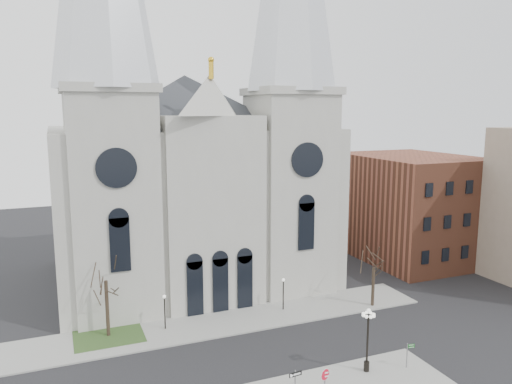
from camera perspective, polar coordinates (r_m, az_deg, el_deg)
name	(u,v)px	position (r m, az deg, el deg)	size (l,w,h in m)	color
ground	(276,379)	(40.29, 2.30, -20.53)	(160.00, 160.00, 0.00)	black
sidewalk_far	(229,321)	(49.39, -3.15, -14.52)	(40.00, 6.00, 0.14)	gray
grass_patch	(109,336)	(48.24, -16.49, -15.50)	(6.00, 5.00, 0.18)	#2E4D21
cathedral	(192,124)	(56.52, -7.27, 7.71)	(33.00, 26.66, 54.00)	#A2A197
bg_building_brick	(410,207)	(71.01, 17.23, -1.63)	(14.00, 18.00, 14.00)	brown
tree_left	(106,277)	(46.23, -16.81, -9.30)	(3.20, 3.20, 7.50)	black
tree_right	(374,265)	(52.69, 13.33, -8.10)	(3.20, 3.20, 6.00)	black
ped_lamp_left	(165,306)	(47.53, -10.40, -12.70)	(0.32, 0.32, 3.26)	black
ped_lamp_right	(283,289)	(51.06, 3.14, -10.96)	(0.32, 0.32, 3.26)	black
stop_sign	(325,378)	(36.85, 7.88, -20.29)	(0.89, 0.09, 2.46)	slate
globe_lamp	(368,332)	(40.40, 12.66, -15.36)	(1.29, 1.29, 5.08)	black
one_way_sign	(295,380)	(36.80, 4.50, -20.67)	(1.00, 0.13, 2.28)	slate
street_name_sign	(408,353)	(42.55, 16.98, -17.19)	(0.63, 0.16, 2.00)	slate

